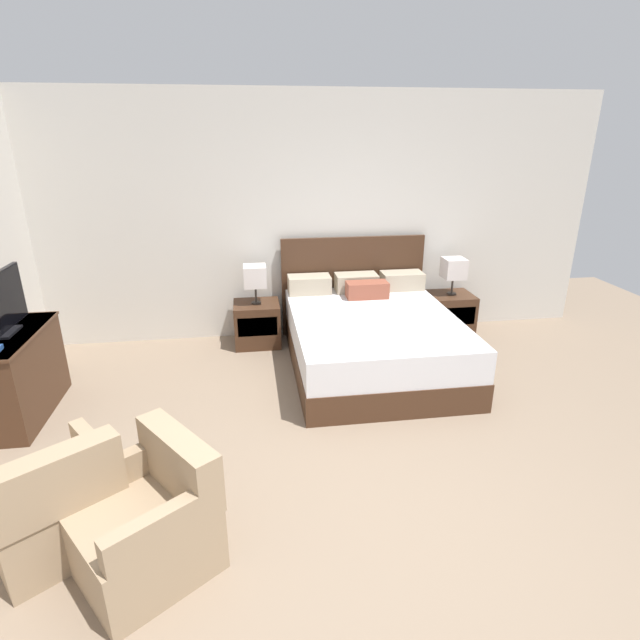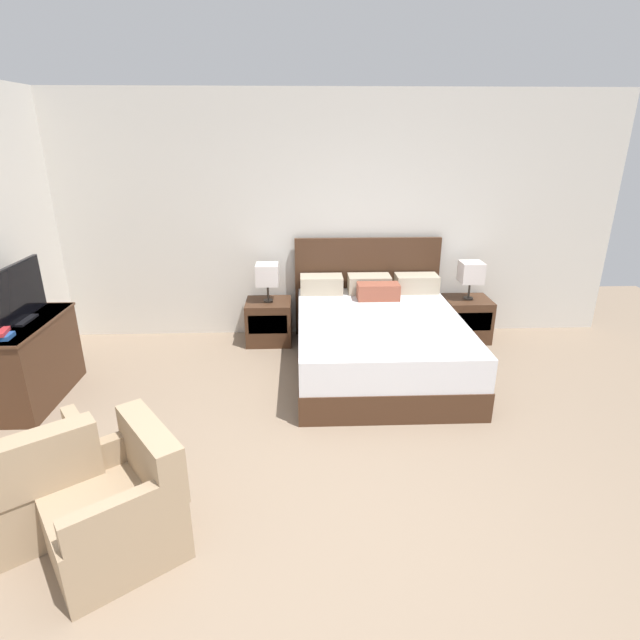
{
  "view_description": "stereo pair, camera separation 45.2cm",
  "coord_description": "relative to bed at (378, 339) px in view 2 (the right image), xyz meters",
  "views": [
    {
      "loc": [
        -0.62,
        -2.25,
        2.35
      ],
      "look_at": [
        -0.0,
        1.93,
        0.75
      ],
      "focal_mm": 28.0,
      "sensor_mm": 36.0,
      "label": 1
    },
    {
      "loc": [
        -0.17,
        -2.29,
        2.35
      ],
      "look_at": [
        -0.0,
        1.93,
        0.75
      ],
      "focal_mm": 28.0,
      "sensor_mm": 36.0,
      "label": 2
    }
  ],
  "objects": [
    {
      "name": "table_lamp_left",
      "position": [
        -1.18,
        0.75,
        0.5
      ],
      "size": [
        0.25,
        0.25,
        0.44
      ],
      "color": "#332D28",
      "rests_on": "nightstand_left"
    },
    {
      "name": "tv",
      "position": [
        -3.29,
        -0.52,
        0.69
      ],
      "size": [
        0.18,
        0.91,
        0.5
      ],
      "color": "black",
      "rests_on": "dresser"
    },
    {
      "name": "table_lamp_right",
      "position": [
        1.18,
        0.75,
        0.5
      ],
      "size": [
        0.25,
        0.25,
        0.44
      ],
      "color": "#332D28",
      "rests_on": "nightstand_right"
    },
    {
      "name": "armchair_companion",
      "position": [
        -1.88,
        -2.38,
        -0.04
      ],
      "size": [
        0.96,
        0.96,
        0.76
      ],
      "color": "#9E8466",
      "rests_on": "ground"
    },
    {
      "name": "wall_back",
      "position": [
        -0.62,
        1.07,
        1.08
      ],
      "size": [
        7.09,
        0.06,
        2.8
      ],
      "primitive_type": "cube",
      "color": "beige",
      "rests_on": "ground"
    },
    {
      "name": "dresser",
      "position": [
        -3.29,
        -0.54,
        0.07
      ],
      "size": [
        0.51,
        1.09,
        0.77
      ],
      "color": "#422819",
      "rests_on": "ground"
    },
    {
      "name": "nightstand_left",
      "position": [
        -1.18,
        0.75,
        -0.07
      ],
      "size": [
        0.52,
        0.47,
        0.5
      ],
      "color": "#422819",
      "rests_on": "ground"
    },
    {
      "name": "bed",
      "position": [
        0.0,
        0.0,
        0.0
      ],
      "size": [
        1.73,
        2.13,
        1.19
      ],
      "color": "#422819",
      "rests_on": "ground"
    },
    {
      "name": "ground_plane",
      "position": [
        -0.62,
        -2.47,
        -0.33
      ],
      "size": [
        10.54,
        10.54,
        0.0
      ],
      "primitive_type": "plane",
      "color": "#84705B"
    },
    {
      "name": "nightstand_right",
      "position": [
        1.18,
        0.75,
        -0.07
      ],
      "size": [
        0.52,
        0.47,
        0.5
      ],
      "color": "#422819",
      "rests_on": "ground"
    },
    {
      "name": "armchair_by_window",
      "position": [
        -2.46,
        -2.15,
        -0.04
      ],
      "size": [
        0.95,
        0.96,
        0.76
      ],
      "color": "#9E8466",
      "rests_on": "ground"
    }
  ]
}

